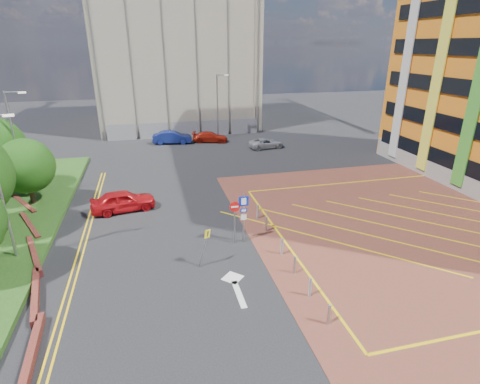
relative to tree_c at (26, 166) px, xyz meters
name	(u,v)px	position (x,y,z in m)	size (l,w,h in m)	color
ground	(239,251)	(13.50, -10.00, -3.19)	(140.00, 140.00, 0.00)	black
forecourt	(440,225)	(27.50, -10.00, -3.18)	(26.00, 26.00, 0.02)	brown
retaining_wall	(30,256)	(1.70, -8.00, -2.99)	(6.06, 20.33, 0.40)	maroon
tree_c	(26,166)	(0.00, 0.00, 0.00)	(4.00, 4.00, 4.90)	#3D2B1C
lamp_left_near	(0,183)	(1.08, -8.00, 1.47)	(1.53, 0.16, 8.00)	#9EA0A8
lamp_left_far	(16,141)	(-0.92, 2.00, 1.47)	(1.53, 0.16, 8.00)	#9EA0A8
lamp_back	(218,104)	(17.58, 18.00, 1.17)	(1.53, 0.16, 8.00)	#9EA0A8
sign_cluster	(240,214)	(13.80, -9.02, -1.24)	(1.17, 0.12, 3.20)	#9EA0A8
warning_sign	(205,243)	(11.32, -11.15, -1.76)	(0.76, 0.42, 2.25)	#9EA0A8
bollard_row	(286,253)	(15.80, -11.67, -2.72)	(0.14, 11.14, 0.90)	#9EA0A8
construction_building	(174,47)	(13.50, 30.00, 7.81)	(21.20, 19.20, 22.00)	#B2A791
construction_fence	(193,129)	(14.50, 20.00, -2.19)	(21.60, 0.06, 2.00)	gray
car_red_left	(123,201)	(6.61, -2.38, -2.42)	(1.83, 4.56, 1.55)	red
car_blue_back	(172,137)	(11.58, 16.83, -2.42)	(1.63, 4.68, 1.54)	navy
car_red_back	(210,137)	(16.21, 16.49, -2.56)	(1.76, 4.33, 1.26)	#A81C0E
car_silver_back	(266,143)	(22.11, 12.03, -2.62)	(1.91, 4.14, 1.15)	silver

